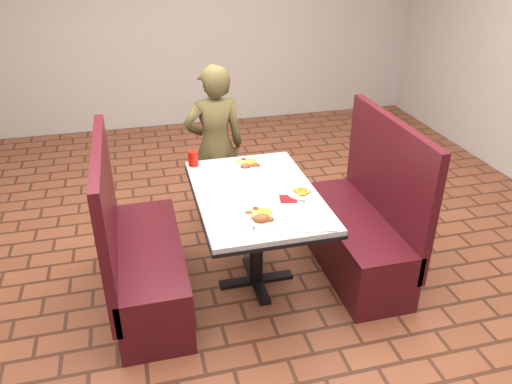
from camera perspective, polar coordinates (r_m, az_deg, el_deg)
room at (r=2.98m, az=0.00°, el=20.17°), size 7.00×7.04×2.82m
dining_table at (r=3.38m, az=0.00°, el=-1.44°), size 0.81×1.21×0.75m
booth_bench_left at (r=3.48m, az=-12.96°, el=-7.66°), size 0.47×1.20×1.17m
booth_bench_right at (r=3.80m, az=11.78°, el=-4.21°), size 0.47×1.20×1.17m
diner_person at (r=4.20m, az=-4.69°, el=5.18°), size 0.52×0.36×1.39m
near_dinner_plate at (r=3.03m, az=0.52°, el=-2.56°), size 0.25×0.25×0.08m
far_dinner_plate at (r=3.70m, az=-0.93°, el=3.33°), size 0.25×0.25×0.06m
plantain_plate at (r=3.32m, az=5.19°, el=-0.02°), size 0.19×0.19×0.03m
maroon_napkin at (r=3.26m, az=3.70°, el=-0.78°), size 0.13×0.13×0.00m
spoon_utensil at (r=3.26m, az=4.66°, el=-0.74°), size 0.09×0.13×0.00m
red_tumbler at (r=3.72m, az=-7.19°, el=3.83°), size 0.08×0.08×0.11m
paper_napkin at (r=2.99m, az=6.88°, el=-3.72°), size 0.24×0.20×0.01m
knife_utensil at (r=3.04m, az=-0.00°, el=-2.77°), size 0.06×0.17×0.00m
fork_utensil at (r=2.96m, az=-0.36°, el=-3.74°), size 0.03×0.15×0.00m
lettuce_shreds at (r=3.40m, az=0.40°, el=0.55°), size 0.28×0.32×0.00m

